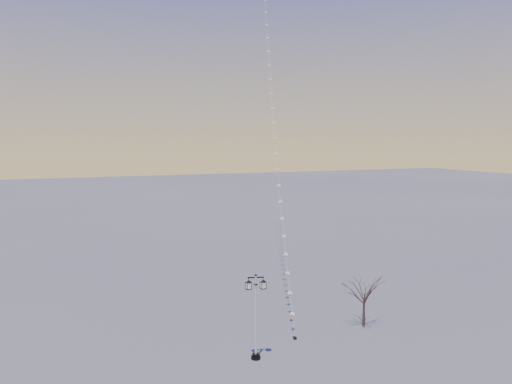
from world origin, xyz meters
TOP-DOWN VIEW (x-y plane):
  - ground at (0.00, 0.00)m, footprint 300.00×300.00m
  - street_lamp at (-1.07, 0.37)m, footprint 1.26×0.65m
  - bare_tree at (7.59, 2.06)m, footprint 2.06×2.06m
  - kite_train at (7.96, 18.38)m, footprint 12.01×33.55m

SIDE VIEW (x-z plane):
  - ground at x=0.00m, z-range 0.00..0.00m
  - bare_tree at x=7.59m, z-range 0.66..4.09m
  - street_lamp at x=-1.07m, z-range 0.27..5.33m
  - kite_train at x=7.96m, z-range -0.10..38.29m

